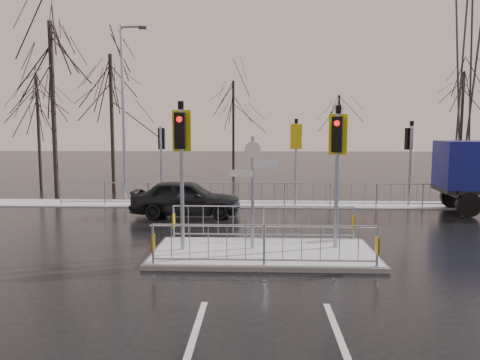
{
  "coord_description": "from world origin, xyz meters",
  "views": [
    {
      "loc": [
        -0.14,
        -12.4,
        3.42
      ],
      "look_at": [
        -0.73,
        2.39,
        1.8
      ],
      "focal_mm": 35.0,
      "sensor_mm": 36.0,
      "label": 1
    }
  ],
  "objects": [
    {
      "name": "tree_near_c",
      "position": [
        -12.5,
        13.5,
        4.5
      ],
      "size": [
        3.5,
        3.5,
        6.61
      ],
      "color": "black",
      "rests_on": "ground"
    },
    {
      "name": "tree_far_b",
      "position": [
        6.0,
        24.0,
        4.18
      ],
      "size": [
        3.25,
        3.25,
        6.14
      ],
      "color": "black",
      "rests_on": "ground"
    },
    {
      "name": "lane_markings",
      "position": [
        0.0,
        -0.33,
        0.0
      ],
      "size": [
        8.0,
        11.38,
        0.01
      ],
      "color": "silver",
      "rests_on": "ground"
    },
    {
      "name": "tree_near_a",
      "position": [
        -10.5,
        11.0,
        6.11
      ],
      "size": [
        4.75,
        4.75,
        8.97
      ],
      "color": "black",
      "rests_on": "ground"
    },
    {
      "name": "tree_far_a",
      "position": [
        -2.0,
        22.0,
        4.82
      ],
      "size": [
        3.75,
        3.75,
        7.08
      ],
      "color": "black",
      "rests_on": "ground"
    },
    {
      "name": "traffic_island",
      "position": [
        -0.01,
        0.01,
        0.39
      ],
      "size": [
        6.0,
        3.04,
        4.15
      ],
      "color": "slate",
      "rests_on": "ground"
    },
    {
      "name": "far_kerb_fixtures",
      "position": [
        0.29,
        8.09,
        1.02
      ],
      "size": [
        18.0,
        0.65,
        3.83
      ],
      "color": "gray",
      "rests_on": "ground"
    },
    {
      "name": "tree_near_b",
      "position": [
        -8.0,
        12.5,
        5.15
      ],
      "size": [
        4.0,
        4.0,
        7.55
      ],
      "color": "black",
      "rests_on": "ground"
    },
    {
      "name": "car_far_lane",
      "position": [
        -2.98,
        5.63,
        0.73
      ],
      "size": [
        4.29,
        1.8,
        1.45
      ],
      "primitive_type": "imported",
      "rotation": [
        0.0,
        0.0,
        1.59
      ],
      "color": "black",
      "rests_on": "ground"
    },
    {
      "name": "ground",
      "position": [
        0.0,
        0.0,
        0.0
      ],
      "size": [
        120.0,
        120.0,
        0.0
      ],
      "primitive_type": "plane",
      "color": "black",
      "rests_on": "ground"
    },
    {
      "name": "snow_verge",
      "position": [
        0.0,
        8.6,
        0.02
      ],
      "size": [
        30.0,
        2.0,
        0.04
      ],
      "primitive_type": "cube",
      "color": "white",
      "rests_on": "ground"
    },
    {
      "name": "tree_far_c",
      "position": [
        14.0,
        21.0,
        5.15
      ],
      "size": [
        4.0,
        4.0,
        7.55
      ],
      "color": "black",
      "rests_on": "ground"
    },
    {
      "name": "pylon_wires",
      "position": [
        16.88,
        30.0,
        11.03
      ],
      "size": [
        70.0,
        2.38,
        19.97
      ],
      "color": "#2D3033",
      "rests_on": "ground"
    },
    {
      "name": "street_lamp_left",
      "position": [
        -6.43,
        9.5,
        4.49
      ],
      "size": [
        1.25,
        0.18,
        8.2
      ],
      "color": "gray",
      "rests_on": "ground"
    }
  ]
}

